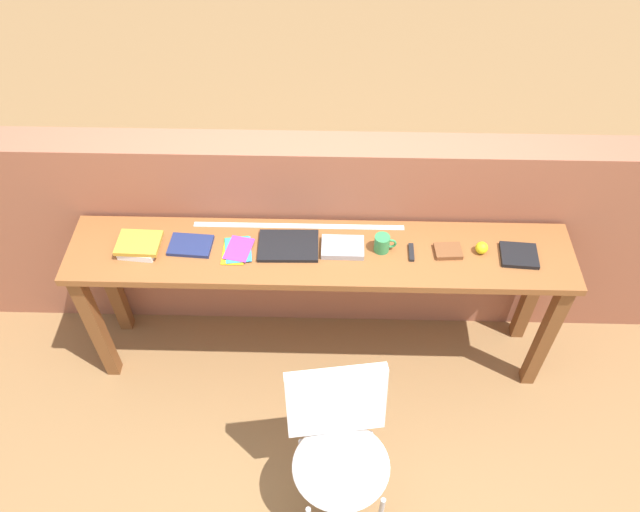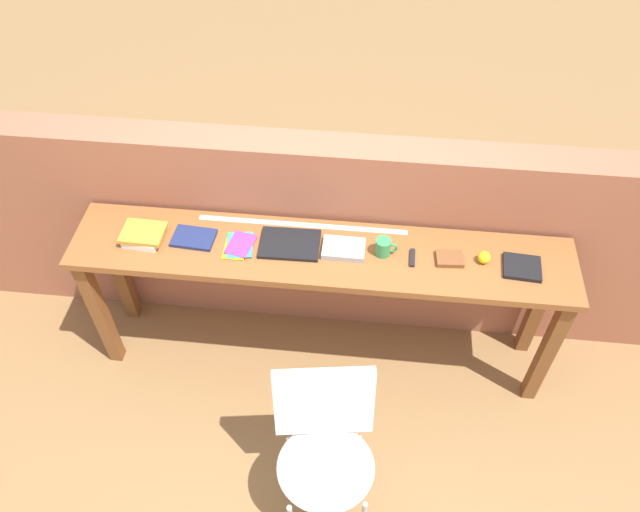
% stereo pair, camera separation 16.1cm
% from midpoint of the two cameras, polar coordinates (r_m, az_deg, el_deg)
% --- Properties ---
extents(ground_plane, '(40.00, 40.00, 0.00)m').
position_cam_midpoint_polar(ground_plane, '(3.60, -1.41, -12.67)').
color(ground_plane, olive).
extents(brick_wall_back, '(6.00, 0.20, 1.28)m').
position_cam_midpoint_polar(brick_wall_back, '(3.47, -1.18, 1.85)').
color(brick_wall_back, '#9E5B42').
rests_on(brick_wall_back, ground).
extents(sideboard, '(2.50, 0.44, 0.88)m').
position_cam_midpoint_polar(sideboard, '(3.17, -1.44, -1.31)').
color(sideboard, brown).
rests_on(sideboard, ground).
extents(chair_white_moulded, '(0.50, 0.51, 0.89)m').
position_cam_midpoint_polar(chair_white_moulded, '(2.89, 0.10, -16.85)').
color(chair_white_moulded, white).
rests_on(chair_white_moulded, ground).
extents(book_stack_leftmost, '(0.21, 0.18, 0.06)m').
position_cam_midpoint_polar(book_stack_leftmost, '(3.20, -17.61, 0.92)').
color(book_stack_leftmost, white).
rests_on(book_stack_leftmost, sideboard).
extents(magazine_cycling, '(0.22, 0.16, 0.02)m').
position_cam_midpoint_polar(magazine_cycling, '(3.16, -13.18, 0.91)').
color(magazine_cycling, navy).
rests_on(magazine_cycling, sideboard).
extents(pamphlet_pile_colourful, '(0.16, 0.19, 0.01)m').
position_cam_midpoint_polar(pamphlet_pile_colourful, '(3.09, -9.09, 0.50)').
color(pamphlet_pile_colourful, orange).
rests_on(pamphlet_pile_colourful, sideboard).
extents(book_open_centre, '(0.30, 0.21, 0.02)m').
position_cam_midpoint_polar(book_open_centre, '(3.08, -4.41, 0.89)').
color(book_open_centre, black).
rests_on(book_open_centre, sideboard).
extents(book_grey_hardcover, '(0.21, 0.15, 0.03)m').
position_cam_midpoint_polar(book_grey_hardcover, '(3.06, 0.58, 0.76)').
color(book_grey_hardcover, '#9E9EA3').
rests_on(book_grey_hardcover, sideboard).
extents(mug, '(0.11, 0.08, 0.09)m').
position_cam_midpoint_polar(mug, '(3.04, 4.23, 1.11)').
color(mug, '#338C4C').
rests_on(mug, sideboard).
extents(multitool_folded, '(0.03, 0.11, 0.02)m').
position_cam_midpoint_polar(multitool_folded, '(3.07, 6.87, 0.29)').
color(multitool_folded, black).
rests_on(multitool_folded, sideboard).
extents(leather_journal_brown, '(0.14, 0.11, 0.02)m').
position_cam_midpoint_polar(leather_journal_brown, '(3.09, 10.17, 0.40)').
color(leather_journal_brown, brown).
rests_on(leather_journal_brown, sideboard).
extents(sports_ball_small, '(0.06, 0.06, 0.06)m').
position_cam_midpoint_polar(sports_ball_small, '(3.12, 13.14, 0.69)').
color(sports_ball_small, yellow).
rests_on(sports_ball_small, sideboard).
extents(book_repair_rightmost, '(0.19, 0.17, 0.02)m').
position_cam_midpoint_polar(book_repair_rightmost, '(3.16, 16.36, 0.02)').
color(book_repair_rightmost, black).
rests_on(book_repair_rightmost, sideboard).
extents(ruler_metal_back_edge, '(1.07, 0.03, 0.00)m').
position_cam_midpoint_polar(ruler_metal_back_edge, '(3.18, -3.40, 2.71)').
color(ruler_metal_back_edge, silver).
rests_on(ruler_metal_back_edge, sideboard).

